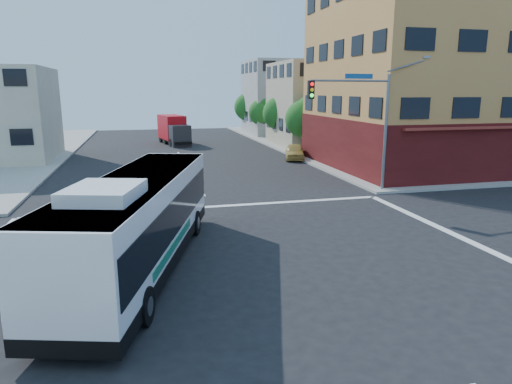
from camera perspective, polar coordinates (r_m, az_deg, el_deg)
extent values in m
plane|color=black|center=(15.57, -0.45, -10.40)|extent=(120.00, 120.00, 0.00)
cube|color=#99978E|center=(62.45, 24.16, 6.03)|extent=(50.00, 50.00, 0.15)
cube|color=#B88442|center=(39.97, 22.40, 13.03)|extent=(18.00, 15.00, 14.00)
cube|color=#531313|center=(40.17, 21.80, 5.91)|extent=(18.09, 15.08, 4.00)
cube|color=maroon|center=(34.53, 28.86, 6.96)|extent=(16.00, 1.60, 0.51)
cube|color=tan|center=(52.09, 9.21, 10.75)|extent=(12.00, 10.00, 9.00)
cube|color=#A2A29D|center=(65.20, 4.33, 11.66)|extent=(12.00, 10.00, 10.00)
cylinder|color=slate|center=(28.61, 15.86, 6.97)|extent=(0.18, 0.18, 7.00)
cylinder|color=slate|center=(27.11, 11.81, 13.46)|extent=(5.01, 0.62, 0.12)
cube|color=black|center=(25.90, 6.88, 12.57)|extent=(0.32, 0.30, 1.00)
sphere|color=#FF0C0C|center=(25.74, 7.04, 13.24)|extent=(0.20, 0.20, 0.20)
sphere|color=yellow|center=(25.74, 7.02, 12.57)|extent=(0.20, 0.20, 0.20)
sphere|color=#19FF33|center=(25.74, 7.00, 11.90)|extent=(0.20, 0.20, 0.20)
cube|color=navy|center=(27.38, 12.76, 13.93)|extent=(1.80, 0.22, 0.28)
cube|color=gray|center=(30.08, 20.46, 15.52)|extent=(0.50, 0.22, 0.14)
cylinder|color=#331E12|center=(44.88, 5.90, 6.03)|extent=(0.28, 0.28, 1.92)
sphere|color=#1D5217|center=(44.67, 5.97, 9.09)|extent=(3.60, 3.60, 3.60)
sphere|color=#1D5217|center=(44.48, 6.63, 10.22)|extent=(2.52, 2.52, 2.52)
cylinder|color=#331E12|center=(52.43, 2.93, 7.06)|extent=(0.28, 0.28, 1.99)
sphere|color=#1D5217|center=(52.24, 2.97, 9.81)|extent=(3.80, 3.80, 3.80)
sphere|color=#1D5217|center=(52.03, 3.50, 10.84)|extent=(2.66, 2.66, 2.66)
cylinder|color=#331E12|center=(60.10, 0.71, 7.74)|extent=(0.28, 0.28, 1.89)
sphere|color=#1D5217|center=(59.95, 0.72, 9.94)|extent=(3.40, 3.40, 3.40)
sphere|color=#1D5217|center=(59.72, 1.17, 10.74)|extent=(2.38, 2.38, 2.38)
cylinder|color=#331E12|center=(67.84, -1.02, 8.37)|extent=(0.28, 0.28, 2.03)
sphere|color=#1D5217|center=(67.69, -1.02, 10.57)|extent=(4.00, 4.00, 4.00)
sphere|color=#1D5217|center=(67.46, -0.63, 11.42)|extent=(2.80, 2.80, 2.80)
cube|color=black|center=(16.46, -14.12, -7.43)|extent=(5.88, 12.33, 0.45)
cube|color=white|center=(16.09, -14.35, -3.30)|extent=(5.86, 12.31, 2.87)
cube|color=black|center=(16.04, -14.38, -2.70)|extent=(5.80, 11.97, 1.26)
cube|color=black|center=(21.70, -9.90, 1.20)|extent=(2.28, 0.72, 1.36)
cube|color=#E5590C|center=(21.55, -9.99, 3.84)|extent=(1.86, 0.59, 0.28)
cube|color=white|center=(15.77, -14.62, 1.50)|extent=(5.74, 12.06, 0.12)
cube|color=white|center=(12.93, -18.51, -0.06)|extent=(2.35, 2.63, 0.36)
cube|color=#157251|center=(16.27, -19.11, -6.13)|extent=(1.58, 5.32, 0.28)
cube|color=#157251|center=(15.52, -10.12, -6.52)|extent=(1.58, 5.32, 0.28)
cylinder|color=black|center=(20.32, -14.33, -3.67)|extent=(0.58, 1.09, 1.05)
cylinder|color=#99999E|center=(20.36, -14.71, -3.66)|extent=(0.19, 0.51, 0.52)
cylinder|color=black|center=(19.77, -7.63, -3.84)|extent=(0.58, 1.09, 1.05)
cylinder|color=#99999E|center=(19.75, -7.22, -3.85)|extent=(0.19, 0.51, 0.52)
cylinder|color=black|center=(13.58, -23.79, -12.74)|extent=(0.58, 1.09, 1.05)
cylinder|color=#99999E|center=(13.64, -24.34, -12.68)|extent=(0.19, 0.51, 0.52)
cylinder|color=black|center=(12.74, -13.75, -13.70)|extent=(0.58, 1.09, 1.05)
cylinder|color=#99999E|center=(12.70, -13.12, -13.74)|extent=(0.19, 0.51, 0.52)
cube|color=#25252A|center=(50.86, -9.49, 6.93)|extent=(2.40, 2.33, 2.34)
cube|color=black|center=(50.01, -9.24, 7.26)|extent=(1.87, 0.43, 0.90)
cube|color=red|center=(54.09, -10.50, 7.99)|extent=(3.07, 5.35, 2.69)
cube|color=black|center=(53.18, -10.14, 6.42)|extent=(3.30, 7.43, 0.27)
cylinder|color=black|center=(50.87, -10.54, 6.08)|extent=(0.42, 0.93, 0.90)
cylinder|color=black|center=(51.37, -8.50, 6.21)|extent=(0.42, 0.93, 0.90)
cylinder|color=black|center=(53.39, -11.25, 6.35)|extent=(0.42, 0.93, 0.90)
cylinder|color=black|center=(53.86, -9.29, 6.48)|extent=(0.42, 0.93, 0.90)
cylinder|color=black|center=(55.56, -11.81, 6.56)|extent=(0.42, 0.93, 0.90)
cylinder|color=black|center=(56.01, -9.92, 6.69)|extent=(0.42, 0.93, 0.90)
imported|color=tan|center=(41.03, 4.86, 5.05)|extent=(2.78, 4.39, 1.39)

